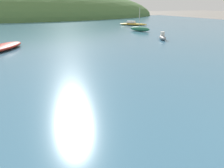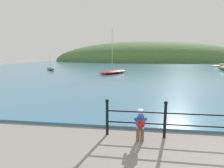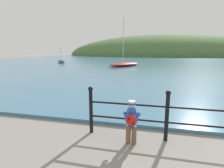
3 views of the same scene
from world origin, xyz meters
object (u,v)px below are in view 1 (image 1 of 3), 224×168
(boat_nearest_quay, at_px, (133,24))
(boat_far_right, at_px, (2,47))
(boat_blue_hull, at_px, (140,29))
(boat_far_left, at_px, (162,37))

(boat_nearest_quay, height_order, boat_far_right, boat_far_right)
(boat_blue_hull, bearing_deg, boat_far_left, -103.82)
(boat_blue_hull, bearing_deg, boat_nearest_quay, 65.80)
(boat_nearest_quay, bearing_deg, boat_far_right, -145.09)
(boat_blue_hull, bearing_deg, boat_far_right, -159.87)
(boat_far_right, bearing_deg, boat_nearest_quay, 34.91)
(boat_far_left, distance_m, boat_blue_hull, 7.64)
(boat_nearest_quay, distance_m, boat_blue_hull, 9.11)
(boat_nearest_quay, relative_size, boat_far_left, 2.17)
(boat_nearest_quay, relative_size, boat_blue_hull, 1.50)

